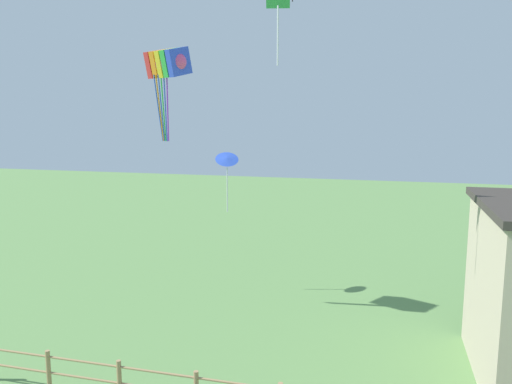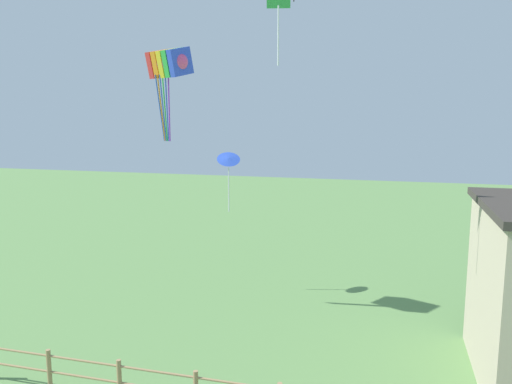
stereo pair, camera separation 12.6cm
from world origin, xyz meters
name	(u,v)px [view 2 (the right image)]	position (x,y,z in m)	size (l,w,h in m)	color
kite_rainbow_parafoil	(169,63)	(-5.34, 13.73, 10.54)	(2.30, 1.95, 3.94)	#E54C8C
kite_green_diamond	(278,2)	(0.25, 9.79, 11.89)	(0.85, 0.72, 2.69)	green
kite_blue_delta	(229,160)	(-3.54, 16.08, 6.30)	(1.37, 1.30, 2.87)	blue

